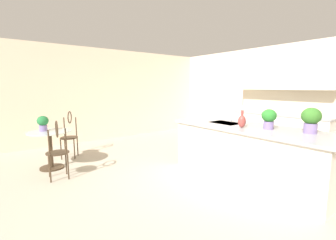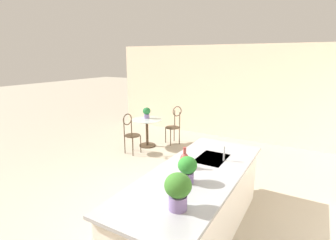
{
  "view_description": "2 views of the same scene",
  "coord_description": "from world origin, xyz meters",
  "px_view_note": "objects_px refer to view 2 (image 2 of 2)",
  "views": [
    {
      "loc": [
        2.56,
        -2.67,
        1.6
      ],
      "look_at": [
        -0.99,
        0.05,
        0.96
      ],
      "focal_mm": 25.13,
      "sensor_mm": 36.0,
      "label": 1
    },
    {
      "loc": [
        3.15,
        2.1,
        2.38
      ],
      "look_at": [
        -1.19,
        -0.45,
        1.14
      ],
      "focal_mm": 27.8,
      "sensor_mm": 36.0,
      "label": 2
    }
  ],
  "objects_px": {
    "chair_by_island": "(174,123)",
    "potted_plant_counter_far": "(178,189)",
    "vase_on_counter": "(185,160)",
    "potted_plant_on_table": "(147,112)",
    "bistro_table": "(147,130)",
    "chair_near_window": "(131,132)",
    "potted_plant_counter_near": "(187,168)"
  },
  "relations": [
    {
      "from": "chair_near_window",
      "to": "vase_on_counter",
      "type": "bearing_deg",
      "value": 51.78
    },
    {
      "from": "bistro_table",
      "to": "chair_by_island",
      "type": "relative_size",
      "value": 0.77
    },
    {
      "from": "bistro_table",
      "to": "chair_near_window",
      "type": "xyz_separation_m",
      "value": [
        0.68,
        -0.02,
        0.13
      ]
    },
    {
      "from": "potted_plant_counter_far",
      "to": "potted_plant_on_table",
      "type": "bearing_deg",
      "value": -141.35
    },
    {
      "from": "potted_plant_counter_far",
      "to": "chair_by_island",
      "type": "bearing_deg",
      "value": -150.64
    },
    {
      "from": "bistro_table",
      "to": "potted_plant_on_table",
      "type": "relative_size",
      "value": 2.7
    },
    {
      "from": "bistro_table",
      "to": "potted_plant_counter_far",
      "type": "xyz_separation_m",
      "value": [
        3.51,
        2.81,
        0.69
      ]
    },
    {
      "from": "chair_by_island",
      "to": "vase_on_counter",
      "type": "distance_m",
      "value": 3.75
    },
    {
      "from": "chair_by_island",
      "to": "potted_plant_on_table",
      "type": "relative_size",
      "value": 3.52
    },
    {
      "from": "bistro_table",
      "to": "potted_plant_counter_far",
      "type": "distance_m",
      "value": 4.55
    },
    {
      "from": "potted_plant_counter_far",
      "to": "bistro_table",
      "type": "bearing_deg",
      "value": -141.26
    },
    {
      "from": "chair_by_island",
      "to": "potted_plant_counter_near",
      "type": "xyz_separation_m",
      "value": [
        3.54,
        2.13,
        0.53
      ]
    },
    {
      "from": "chair_by_island",
      "to": "potted_plant_counter_far",
      "type": "xyz_separation_m",
      "value": [
        4.09,
        2.3,
        0.56
      ]
    },
    {
      "from": "potted_plant_counter_near",
      "to": "vase_on_counter",
      "type": "height_order",
      "value": "potted_plant_counter_near"
    },
    {
      "from": "bistro_table",
      "to": "potted_plant_counter_near",
      "type": "distance_m",
      "value": 4.02
    },
    {
      "from": "chair_near_window",
      "to": "potted_plant_counter_far",
      "type": "xyz_separation_m",
      "value": [
        2.83,
        2.83,
        0.56
      ]
    },
    {
      "from": "potted_plant_on_table",
      "to": "chair_by_island",
      "type": "bearing_deg",
      "value": 128.17
    },
    {
      "from": "bistro_table",
      "to": "chair_near_window",
      "type": "height_order",
      "value": "chair_near_window"
    },
    {
      "from": "potted_plant_on_table",
      "to": "potted_plant_counter_far",
      "type": "height_order",
      "value": "potted_plant_counter_far"
    },
    {
      "from": "bistro_table",
      "to": "potted_plant_on_table",
      "type": "bearing_deg",
      "value": -144.05
    },
    {
      "from": "chair_by_island",
      "to": "potted_plant_on_table",
      "type": "xyz_separation_m",
      "value": [
        0.47,
        -0.6,
        0.34
      ]
    },
    {
      "from": "chair_by_island",
      "to": "potted_plant_on_table",
      "type": "height_order",
      "value": "chair_by_island"
    },
    {
      "from": "chair_by_island",
      "to": "vase_on_counter",
      "type": "bearing_deg",
      "value": 31.03
    },
    {
      "from": "vase_on_counter",
      "to": "potted_plant_on_table",
      "type": "bearing_deg",
      "value": -137.26
    },
    {
      "from": "bistro_table",
      "to": "vase_on_counter",
      "type": "relative_size",
      "value": 2.78
    },
    {
      "from": "bistro_table",
      "to": "vase_on_counter",
      "type": "distance_m",
      "value": 3.61
    },
    {
      "from": "potted_plant_counter_near",
      "to": "chair_near_window",
      "type": "bearing_deg",
      "value": -130.56
    },
    {
      "from": "potted_plant_on_table",
      "to": "vase_on_counter",
      "type": "xyz_separation_m",
      "value": [
        2.72,
        2.51,
        0.12
      ]
    },
    {
      "from": "chair_by_island",
      "to": "potted_plant_counter_far",
      "type": "relative_size",
      "value": 2.77
    },
    {
      "from": "chair_by_island",
      "to": "bistro_table",
      "type": "bearing_deg",
      "value": -41.43
    },
    {
      "from": "chair_near_window",
      "to": "potted_plant_counter_near",
      "type": "relative_size",
      "value": 3.24
    },
    {
      "from": "chair_near_window",
      "to": "potted_plant_counter_near",
      "type": "xyz_separation_m",
      "value": [
        2.28,
        2.66,
        0.53
      ]
    }
  ]
}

